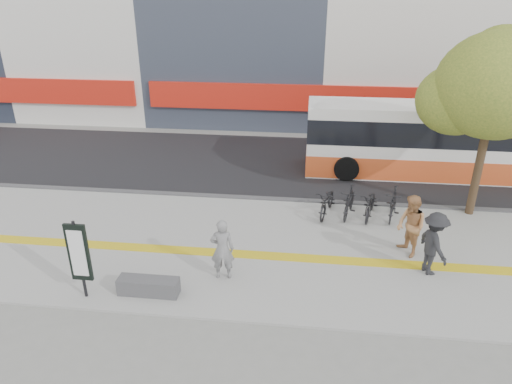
# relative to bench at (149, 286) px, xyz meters

# --- Properties ---
(ground) EXTENTS (120.00, 120.00, 0.00)m
(ground) POSITION_rel_bench_xyz_m (2.60, 1.20, -0.30)
(ground) COLOR slate
(ground) RESTS_ON ground
(sidewalk) EXTENTS (40.00, 7.00, 0.08)m
(sidewalk) POSITION_rel_bench_xyz_m (2.60, 2.70, -0.27)
(sidewalk) COLOR gray
(sidewalk) RESTS_ON ground
(tactile_strip) EXTENTS (40.00, 0.45, 0.01)m
(tactile_strip) POSITION_rel_bench_xyz_m (2.60, 2.20, -0.22)
(tactile_strip) COLOR gold
(tactile_strip) RESTS_ON sidewalk
(street) EXTENTS (40.00, 8.00, 0.06)m
(street) POSITION_rel_bench_xyz_m (2.60, 10.20, -0.28)
(street) COLOR black
(street) RESTS_ON ground
(curb) EXTENTS (40.00, 0.25, 0.14)m
(curb) POSITION_rel_bench_xyz_m (2.60, 6.20, -0.23)
(curb) COLOR #3D3D40
(curb) RESTS_ON ground
(bench) EXTENTS (1.60, 0.45, 0.45)m
(bench) POSITION_rel_bench_xyz_m (0.00, 0.00, 0.00)
(bench) COLOR #3D3D40
(bench) RESTS_ON sidewalk
(signboard) EXTENTS (0.55, 0.10, 2.20)m
(signboard) POSITION_rel_bench_xyz_m (-1.60, -0.31, 1.06)
(signboard) COLOR black
(signboard) RESTS_ON sidewalk
(street_tree) EXTENTS (4.40, 3.80, 6.31)m
(street_tree) POSITION_rel_bench_xyz_m (9.78, 6.02, 4.21)
(street_tree) COLOR #392A1A
(street_tree) RESTS_ON sidewalk
(bus) EXTENTS (11.21, 2.66, 2.99)m
(bus) POSITION_rel_bench_xyz_m (9.52, 9.70, 1.16)
(bus) COLOR white
(bus) RESTS_ON street
(bicycle_row) EXTENTS (3.24, 1.93, 1.07)m
(bicycle_row) POSITION_rel_bench_xyz_m (5.84, 5.20, 0.28)
(bicycle_row) COLOR black
(bicycle_row) RESTS_ON sidewalk
(seated_woman) EXTENTS (0.70, 0.51, 1.78)m
(seated_woman) POSITION_rel_bench_xyz_m (1.80, 0.97, 0.67)
(seated_woman) COLOR black
(seated_woman) RESTS_ON sidewalk
(pedestrian_tan) EXTENTS (1.02, 1.13, 1.90)m
(pedestrian_tan) POSITION_rel_bench_xyz_m (7.09, 2.81, 0.72)
(pedestrian_tan) COLOR #AF7A4C
(pedestrian_tan) RESTS_ON sidewalk
(pedestrian_dark) EXTENTS (1.02, 1.35, 1.86)m
(pedestrian_dark) POSITION_rel_bench_xyz_m (7.54, 1.89, 0.70)
(pedestrian_dark) COLOR black
(pedestrian_dark) RESTS_ON sidewalk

